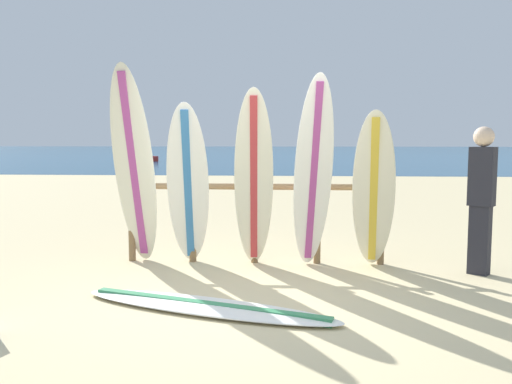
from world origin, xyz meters
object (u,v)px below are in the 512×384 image
(surfboard_leaning_center_right, at_px, (374,192))
(small_boat_offshore, at_px, (137,158))
(surfboard_rack, at_px, (254,209))
(surfboard_leaning_far_left, at_px, (134,167))
(surfboard_leaning_center_left, at_px, (254,181))
(surfboard_leaning_left, at_px, (188,187))
(surfboard_leaning_center, at_px, (313,175))
(surfboard_lying_on_sand, at_px, (206,306))
(beachgoer_standing, at_px, (482,194))

(surfboard_leaning_center_right, relative_size, small_boat_offshore, 0.75)
(surfboard_rack, xyz_separation_m, small_boat_offshore, (-10.05, 29.47, -0.45))
(surfboard_rack, bearing_deg, surfboard_leaning_center_right, -16.98)
(surfboard_leaning_far_left, relative_size, surfboard_leaning_center_left, 1.14)
(surfboard_leaning_center_right, bearing_deg, surfboard_leaning_left, 178.22)
(surfboard_leaning_center, relative_size, surfboard_lying_on_sand, 0.88)
(surfboard_leaning_far_left, bearing_deg, surfboard_leaning_center, -4.07)
(surfboard_leaning_center_left, bearing_deg, surfboard_leaning_center_right, -0.95)
(surfboard_rack, relative_size, surfboard_leaning_center_left, 1.52)
(surfboard_leaning_center, distance_m, surfboard_leaning_center_right, 0.75)
(surfboard_leaning_left, bearing_deg, beachgoer_standing, -0.96)
(surfboard_rack, bearing_deg, small_boat_offshore, 108.83)
(surfboard_rack, xyz_separation_m, surfboard_leaning_center_right, (1.45, -0.44, 0.27))
(surfboard_leaning_left, distance_m, surfboard_leaning_center_left, 0.82)
(surfboard_leaning_center_left, relative_size, surfboard_leaning_center_right, 1.13)
(surfboard_leaning_center_right, bearing_deg, surfboard_rack, 163.02)
(surfboard_leaning_far_left, distance_m, surfboard_leaning_center, 2.23)
(surfboard_rack, xyz_separation_m, beachgoer_standing, (2.71, -0.43, 0.26))
(surfboard_leaning_center, bearing_deg, surfboard_rack, 149.31)
(small_boat_offshore, bearing_deg, surfboard_leaning_far_left, -73.95)
(surfboard_leaning_center_right, relative_size, surfboard_lying_on_sand, 0.72)
(small_boat_offshore, bearing_deg, surfboard_leaning_center_left, -71.38)
(surfboard_leaning_far_left, distance_m, surfboard_leaning_center_left, 1.53)
(surfboard_leaning_center_left, relative_size, beachgoer_standing, 1.25)
(surfboard_leaning_far_left, relative_size, beachgoer_standing, 1.43)
(small_boat_offshore, bearing_deg, surfboard_rack, -71.17)
(surfboard_lying_on_sand, bearing_deg, surfboard_leaning_center, 55.86)
(surfboard_leaning_center_left, xyz_separation_m, surfboard_leaning_center, (0.71, -0.02, 0.08))
(surfboard_leaning_far_left, xyz_separation_m, surfboard_leaning_center, (2.23, -0.16, -0.08))
(surfboard_leaning_far_left, xyz_separation_m, beachgoer_standing, (4.21, -0.16, -0.29))
(surfboard_leaning_center, height_order, surfboard_lying_on_sand, surfboard_leaning_center)
(surfboard_rack, height_order, small_boat_offshore, surfboard_rack)
(surfboard_lying_on_sand, relative_size, beachgoer_standing, 1.53)
(surfboard_leaning_center_left, distance_m, beachgoer_standing, 2.70)
(beachgoer_standing, bearing_deg, surfboard_leaning_center_left, 179.72)
(surfboard_leaning_center, relative_size, small_boat_offshore, 0.90)
(surfboard_leaning_center_right, distance_m, surfboard_lying_on_sand, 2.53)
(surfboard_rack, distance_m, surfboard_leaning_center_left, 0.58)
(surfboard_leaning_center, bearing_deg, surfboard_leaning_left, 177.69)
(surfboard_lying_on_sand, bearing_deg, beachgoer_standing, 27.19)
(surfboard_leaning_center_right, xyz_separation_m, surfboard_lying_on_sand, (-1.77, -1.55, -0.94))
(beachgoer_standing, distance_m, small_boat_offshore, 32.52)
(surfboard_leaning_left, relative_size, surfboard_leaning_center, 0.87)
(surfboard_leaning_far_left, xyz_separation_m, small_boat_offshore, (-8.56, 29.74, -1.00))
(surfboard_lying_on_sand, bearing_deg, surfboard_leaning_center_right, 41.10)
(surfboard_leaning_far_left, height_order, surfboard_leaning_center, surfboard_leaning_far_left)
(surfboard_leaning_far_left, height_order, beachgoer_standing, surfboard_leaning_far_left)
(beachgoer_standing, xyz_separation_m, small_boat_offshore, (-12.76, 29.90, -0.71))
(surfboard_leaning_center_left, height_order, beachgoer_standing, surfboard_leaning_center_left)
(surfboard_leaning_left, xyz_separation_m, beachgoer_standing, (3.51, -0.06, -0.06))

